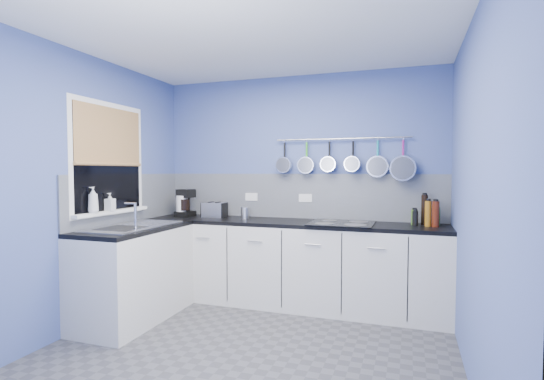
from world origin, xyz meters
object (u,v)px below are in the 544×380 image
Objects in this scene: soap_bottle_b at (110,202)px; canister at (245,213)px; coffee_maker at (185,203)px; hob at (342,223)px; paper_towel at (181,206)px; soap_bottle_a at (93,200)px; toaster at (214,210)px.

canister is (0.99, 1.00, -0.17)m from soap_bottle_b.
coffee_maker is 1.87m from hob.
soap_bottle_b is 0.98m from paper_towel.
soap_bottle_a is at bearing -129.15° from canister.
soap_bottle_a is 0.38× the size of hob.
hob is at bearing 3.86° from coffee_maker.
toaster is 1.49m from hob.
soap_bottle_a is at bearing -99.93° from paper_towel.
canister is at bearing 45.21° from soap_bottle_b.
soap_bottle_a is 1.19m from paper_towel.
coffee_maker reaches higher than canister.
canister is (0.99, 1.22, -0.21)m from soap_bottle_a.
soap_bottle_a reaches higher than paper_towel.
soap_bottle_b is 1.19m from toaster.
coffee_maker is at bearing 79.09° from soap_bottle_a.
soap_bottle_a reaches higher than hob.
soap_bottle_a is 1.89× the size of canister.
soap_bottle_a is at bearing -152.03° from hob.
soap_bottle_b reaches higher than paper_towel.
soap_bottle_b is 1.02m from coffee_maker.
toaster reaches higher than canister.
coffee_maker is 0.50× the size of hob.
toaster is 0.41× the size of hob.
coffee_maker reaches higher than paper_towel.
toaster is (0.40, 0.07, -0.04)m from paper_towel.
hob is (1.10, -0.11, -0.06)m from canister.
coffee_maker is 0.76m from canister.
soap_bottle_a is 0.22m from soap_bottle_b.
canister is at bearing 3.70° from paper_towel.
soap_bottle_a is at bearing -116.78° from toaster.
hob is at bearing -5.61° from canister.
hob is at bearing -1.73° from paper_towel.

